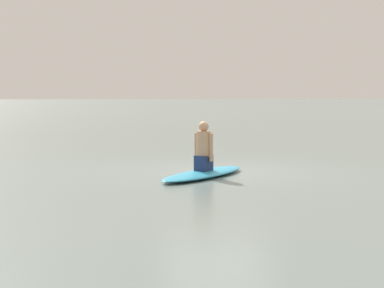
% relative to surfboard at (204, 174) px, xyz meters
% --- Properties ---
extents(ground_plane, '(400.00, 400.00, 0.00)m').
position_rel_surfboard_xyz_m(ground_plane, '(-0.75, 0.57, -0.07)').
color(ground_plane, slate).
extents(surfboard, '(2.48, 2.73, 0.14)m').
position_rel_surfboard_xyz_m(surfboard, '(0.00, 0.00, 0.00)').
color(surfboard, '#339EC6').
rests_on(surfboard, ground).
extents(person_paddler, '(0.44, 0.45, 1.06)m').
position_rel_surfboard_xyz_m(person_paddler, '(0.00, -0.00, 0.55)').
color(person_paddler, navy).
rests_on(person_paddler, surfboard).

